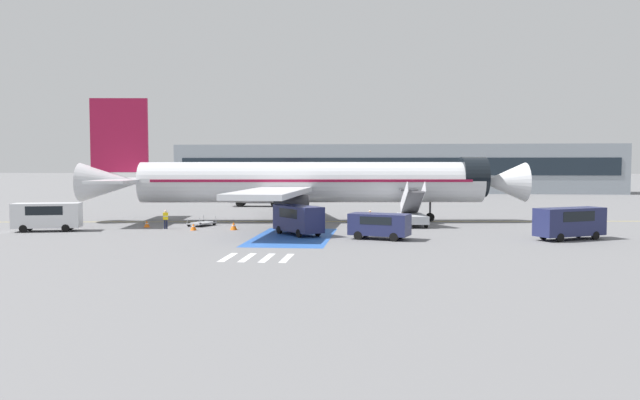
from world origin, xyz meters
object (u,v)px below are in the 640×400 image
at_px(baggage_cart, 202,223).
at_px(traffic_cone_0, 234,226).
at_px(fuel_tanker, 269,193).
at_px(service_van_3, 298,218).
at_px(traffic_cone_1, 193,227).
at_px(service_van_2, 47,215).
at_px(ground_crew_1, 370,218).
at_px(airliner, 305,182).
at_px(service_van_1, 570,221).
at_px(terminal_building, 394,169).
at_px(service_van_0, 379,224).
at_px(ground_crew_0, 166,218).
at_px(boarding_stairs_forward, 412,215).
at_px(traffic_cone_2, 147,224).

distance_m(baggage_cart, traffic_cone_0, 4.83).
distance_m(fuel_tanker, service_van_3, 33.44).
xyz_separation_m(baggage_cart, traffic_cone_1, (0.38, -3.71, 0.04)).
bearing_deg(service_van_2, traffic_cone_1, -95.83).
bearing_deg(fuel_tanker, service_van_3, -169.24).
bearing_deg(traffic_cone_1, ground_crew_1, 10.98).
relative_size(airliner, service_van_3, 8.63).
bearing_deg(traffic_cone_1, traffic_cone_0, 10.68).
bearing_deg(traffic_cone_0, fuel_tanker, 94.56).
height_order(service_van_1, terminal_building, terminal_building).
xyz_separation_m(ground_crew_1, traffic_cone_1, (-14.90, -2.89, -0.61)).
xyz_separation_m(service_van_3, baggage_cart, (-9.71, 6.24, -1.12)).
distance_m(service_van_0, ground_crew_0, 19.29).
relative_size(service_van_0, ground_crew_1, 2.99).
height_order(boarding_stairs_forward, service_van_0, boarding_stairs_forward).
xyz_separation_m(boarding_stairs_forward, service_van_0, (-2.90, -10.16, 0.16)).
bearing_deg(ground_crew_1, service_van_0, 136.00).
distance_m(service_van_3, baggage_cart, 11.60).
relative_size(fuel_tanker, traffic_cone_1, 17.04).
bearing_deg(baggage_cart, service_van_1, -172.56).
distance_m(service_van_3, traffic_cone_2, 14.98).
distance_m(service_van_0, baggage_cart, 18.24).
distance_m(airliner, baggage_cart, 10.78).
relative_size(boarding_stairs_forward, traffic_cone_0, 7.94).
bearing_deg(ground_crew_0, service_van_1, 161.91).
relative_size(baggage_cart, terminal_building, 0.03).
xyz_separation_m(service_van_2, ground_crew_0, (9.23, 2.76, -0.46)).
bearing_deg(ground_crew_1, service_van_3, 83.63).
bearing_deg(fuel_tanker, service_van_0, -160.52).
bearing_deg(ground_crew_1, terminal_building, -53.12).
relative_size(ground_crew_1, traffic_cone_2, 2.67).
bearing_deg(fuel_tanker, traffic_cone_1, 174.41).
bearing_deg(boarding_stairs_forward, service_van_3, -146.16).
relative_size(fuel_tanker, ground_crew_0, 6.20).
bearing_deg(terminal_building, baggage_cart, -104.88).
distance_m(traffic_cone_0, traffic_cone_1, 3.40).
relative_size(service_van_3, baggage_cart, 1.70).
relative_size(service_van_3, ground_crew_0, 3.06).
bearing_deg(baggage_cart, terminal_building, -83.93).
distance_m(service_van_1, traffic_cone_2, 35.21).
xyz_separation_m(service_van_3, ground_crew_0, (-12.05, 3.33, -0.44)).
bearing_deg(traffic_cone_0, service_van_2, -170.41).
distance_m(airliner, traffic_cone_0, 10.24).
distance_m(airliner, ground_crew_0, 14.02).
distance_m(ground_crew_1, traffic_cone_2, 19.82).
height_order(airliner, ground_crew_0, airliner).
bearing_deg(service_van_2, service_van_3, -106.65).
xyz_separation_m(service_van_2, terminal_building, (29.96, 74.87, 3.27)).
bearing_deg(boarding_stairs_forward, ground_crew_0, -174.41).
bearing_deg(boarding_stairs_forward, traffic_cone_2, -178.43).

